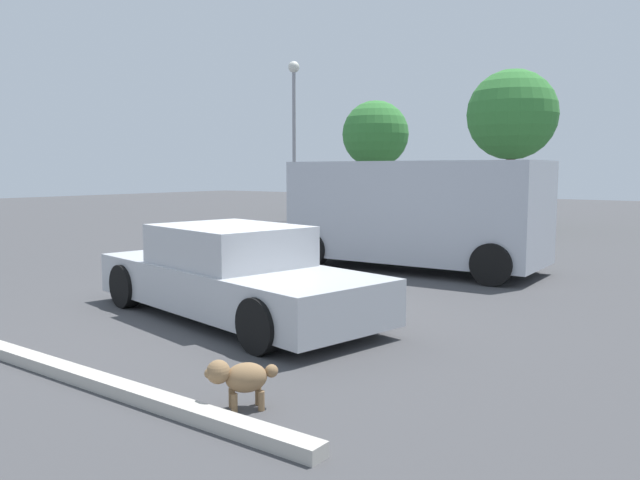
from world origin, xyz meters
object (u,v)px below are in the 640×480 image
(dog, at_px, (240,377))
(pedestrian, at_px, (406,211))
(sedan_foreground, at_px, (233,275))
(van_white, at_px, (415,212))
(light_post_near, at_px, (294,113))

(dog, xyz_separation_m, pedestrian, (-4.17, 10.54, 0.72))
(sedan_foreground, xyz_separation_m, dog, (2.45, -2.45, -0.30))
(van_white, bearing_deg, light_post_near, -42.79)
(sedan_foreground, bearing_deg, dog, -33.88)
(van_white, relative_size, pedestrian, 3.06)
(sedan_foreground, xyz_separation_m, van_white, (0.01, 5.29, 0.60))
(dog, bearing_deg, van_white, -124.70)
(sedan_foreground, distance_m, pedestrian, 8.28)
(van_white, bearing_deg, pedestrian, -60.42)
(pedestrian, bearing_deg, sedan_foreground, 162.39)
(pedestrian, bearing_deg, light_post_near, 25.66)
(dog, xyz_separation_m, light_post_near, (-12.25, 16.13, 3.99))
(dog, bearing_deg, light_post_near, -104.94)
(dog, bearing_deg, sedan_foreground, -97.26)
(dog, height_order, van_white, van_white)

